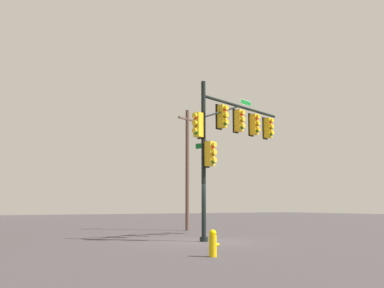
{
  "coord_description": "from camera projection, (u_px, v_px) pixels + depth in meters",
  "views": [
    {
      "loc": [
        -10.54,
        -16.65,
        1.57
      ],
      "look_at": [
        -0.33,
        0.46,
        4.34
      ],
      "focal_mm": 41.31,
      "sensor_mm": 36.0,
      "label": 1
    }
  ],
  "objects": [
    {
      "name": "signal_pole_assembly",
      "position": [
        229.0,
        132.0,
        21.37
      ],
      "size": [
        6.69,
        2.74,
        7.22
      ],
      "color": "black",
      "rests_on": "ground_plane"
    },
    {
      "name": "fire_hydrant",
      "position": [
        213.0,
        243.0,
        13.61
      ],
      "size": [
        0.33,
        0.24,
        0.83
      ],
      "color": "#DEB30C",
      "rests_on": "ground_plane"
    },
    {
      "name": "utility_pole",
      "position": [
        187.0,
        167.0,
        28.34
      ],
      "size": [
        1.71,
        0.79,
        7.73
      ],
      "color": "brown",
      "rests_on": "ground_plane"
    },
    {
      "name": "ground_plane",
      "position": [
        204.0,
        242.0,
        19.29
      ],
      "size": [
        120.0,
        120.0,
        0.0
      ],
      "primitive_type": "plane",
      "color": "#413C3E"
    }
  ]
}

